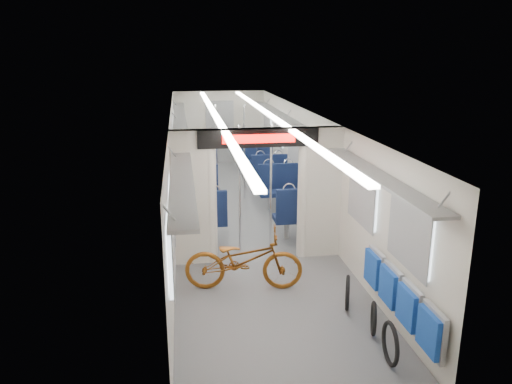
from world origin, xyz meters
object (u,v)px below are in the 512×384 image
at_px(flip_bench, 399,296).
at_px(seat_bay_near_left, 199,199).
at_px(seat_bay_far_right, 263,163).
at_px(seat_bay_far_left, 194,165).
at_px(bike_hoop_b, 373,320).
at_px(stanchion_far_right, 244,152).
at_px(bike_hoop_c, 347,294).
at_px(stanchion_near_right, 271,189).
at_px(seat_bay_near_right, 288,197).
at_px(stanchion_far_left, 217,152).
at_px(bike_hoop_a, 390,345).
at_px(bicycle, 244,260).
at_px(stanchion_near_left, 240,190).

distance_m(flip_bench, seat_bay_near_left, 5.18).
bearing_deg(seat_bay_far_right, seat_bay_far_left, -179.85).
distance_m(bike_hoop_b, stanchion_far_right, 6.51).
bearing_deg(seat_bay_far_right, bike_hoop_c, -89.71).
xyz_separation_m(flip_bench, bike_hoop_b, (-0.26, 0.13, -0.38)).
height_order(bike_hoop_b, stanchion_near_right, stanchion_near_right).
xyz_separation_m(bike_hoop_b, seat_bay_near_left, (-2.03, 4.52, 0.37)).
distance_m(seat_bay_far_left, stanchion_near_right, 4.90).
bearing_deg(seat_bay_near_right, stanchion_far_right, 109.39).
distance_m(bike_hoop_b, seat_bay_far_left, 8.03).
bearing_deg(seat_bay_near_right, bike_hoop_c, -89.46).
height_order(seat_bay_near_right, stanchion_far_right, stanchion_far_right).
bearing_deg(stanchion_far_right, bike_hoop_c, -82.81).
bearing_deg(seat_bay_near_left, stanchion_far_left, 75.12).
height_order(bike_hoop_a, seat_bay_far_right, seat_bay_far_right).
xyz_separation_m(bicycle, seat_bay_near_left, (-0.54, 2.99, 0.10)).
bearing_deg(bike_hoop_a, bike_hoop_b, 85.60).
bearing_deg(seat_bay_far_right, stanchion_near_right, -97.69).
relative_size(bike_hoop_b, bike_hoop_c, 0.88).
bearing_deg(bicycle, stanchion_far_right, 0.78).
bearing_deg(stanchion_near_right, seat_bay_near_left, 130.04).
distance_m(seat_bay_near_left, stanchion_near_left, 1.70).
height_order(seat_bay_near_left, stanchion_near_left, stanchion_near_left).
relative_size(bicycle, seat_bay_near_right, 0.79).
height_order(bike_hoop_b, bike_hoop_c, bike_hoop_c).
xyz_separation_m(seat_bay_far_left, stanchion_near_left, (0.68, -4.69, 0.58)).
bearing_deg(seat_bay_near_left, stanchion_near_right, -49.96).
bearing_deg(bike_hoop_c, seat_bay_near_left, 116.33).
relative_size(bike_hoop_a, stanchion_near_left, 0.23).
bearing_deg(seat_bay_far_right, seat_bay_near_right, -90.00).
bearing_deg(stanchion_near_right, seat_bay_near_right, 65.33).
relative_size(seat_bay_near_left, stanchion_far_left, 1.00).
xyz_separation_m(seat_bay_near_left, stanchion_far_right, (1.19, 1.86, 0.58)).
xyz_separation_m(seat_bay_near_right, stanchion_far_right, (-0.68, 1.95, 0.58)).
xyz_separation_m(bike_hoop_a, seat_bay_near_right, (-0.11, 5.08, 0.33)).
xyz_separation_m(flip_bench, bike_hoop_c, (-0.38, 0.80, -0.35)).
xyz_separation_m(bike_hoop_b, seat_bay_far_right, (-0.16, 7.77, 0.35)).
height_order(bike_hoop_a, bike_hoop_c, bike_hoop_a).
xyz_separation_m(bike_hoop_b, seat_bay_far_left, (-2.03, 7.76, 0.37)).
bearing_deg(stanchion_far_right, seat_bay_far_left, 130.76).
bearing_deg(seat_bay_near_right, bike_hoop_a, -88.79).
xyz_separation_m(bike_hoop_b, stanchion_near_right, (-0.79, 3.06, 0.95)).
height_order(flip_bench, stanchion_far_left, stanchion_far_left).
bearing_deg(seat_bay_far_left, stanchion_far_right, -49.24).
distance_m(stanchion_near_right, stanchion_far_left, 3.52).
bearing_deg(stanchion_near_right, seat_bay_far_right, 82.31).
relative_size(bike_hoop_a, bike_hoop_b, 1.18).
bearing_deg(stanchion_far_right, stanchion_near_right, -89.17).
distance_m(seat_bay_near_right, seat_bay_far_left, 3.81).
bearing_deg(stanchion_near_left, bike_hoop_a, -70.66).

